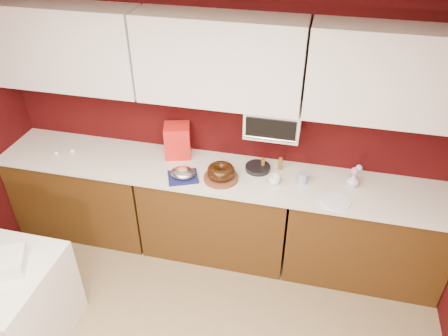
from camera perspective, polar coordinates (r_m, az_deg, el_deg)
ceiling at (r=1.45m, az=-21.20°, el=8.19°), size 4.00×4.50×0.02m
wall_back at (r=3.87m, az=0.02°, el=6.37°), size 4.00×0.02×2.50m
base_cabinet_left at (r=4.54m, az=-17.57°, el=-3.04°), size 1.31×0.58×0.86m
base_cabinet_center at (r=4.09m, az=-0.99°, el=-5.84°), size 1.31×0.58×0.86m
base_cabinet_right at (r=4.05m, az=17.84°, el=-8.40°), size 1.31×0.58×0.86m
countertop at (r=3.81m, az=-1.06°, el=-0.70°), size 4.00×0.62×0.04m
upper_cabinet_left at (r=3.99m, az=-20.21°, el=14.60°), size 1.31×0.33×0.70m
upper_cabinet_center at (r=3.47m, az=-0.63°, el=13.83°), size 1.31×0.33×0.70m
upper_cabinet_right at (r=3.43m, az=22.01°, el=11.01°), size 1.31×0.33×0.70m
toaster_oven at (r=3.62m, az=6.48°, el=6.22°), size 0.45×0.30×0.25m
toaster_oven_door at (r=3.48m, az=6.11°, el=5.00°), size 0.40×0.02×0.18m
toaster_oven_handle at (r=3.50m, az=6.00°, el=3.82°), size 0.42×0.02×0.02m
cake_base at (r=3.70m, az=-0.40°, el=-1.30°), size 0.31×0.31×0.03m
bundt_cake at (r=3.66m, az=-0.41°, el=-0.46°), size 0.26×0.26×0.10m
navy_towel at (r=3.73m, az=-5.39°, el=-1.19°), size 0.31×0.29×0.02m
foil_ham_nest at (r=3.70m, az=-5.43°, el=-0.62°), size 0.26×0.24×0.08m
roasted_ham at (r=3.69m, az=-5.45°, el=-0.30°), size 0.11×0.10×0.06m
pandoro_box at (r=3.96m, az=-6.09°, el=3.58°), size 0.27×0.26×0.31m
dark_pan at (r=3.82m, az=4.43°, el=0.03°), size 0.22×0.22×0.04m
coffee_mug at (r=3.65m, az=6.56°, el=-1.43°), size 0.11×0.11×0.10m
blue_jar at (r=3.70m, az=10.24°, el=-1.29°), size 0.09×0.09×0.10m
flower_vase at (r=3.75m, az=16.50°, el=-1.43°), size 0.11×0.11×0.13m
flower_pink at (r=3.70m, az=16.71°, el=-0.38°), size 0.06×0.06×0.06m
flower_blue at (r=3.71m, az=17.22°, el=0.01°), size 0.05×0.05×0.05m
china_plate at (r=3.57m, az=14.35°, el=-4.23°), size 0.24×0.24×0.01m
amber_bottle at (r=3.83m, az=5.13°, el=0.60°), size 0.04×0.04×0.10m
egg_left at (r=4.29m, az=-21.06°, el=1.82°), size 0.06×0.05×0.04m
egg_right at (r=4.27m, az=-19.19°, el=2.09°), size 0.07×0.06×0.04m
newspaper_stack at (r=3.49m, az=-27.04°, el=-11.06°), size 0.39×0.37×0.11m
amber_bottle_tall at (r=3.82m, az=7.36°, el=0.56°), size 0.04×0.04×0.12m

